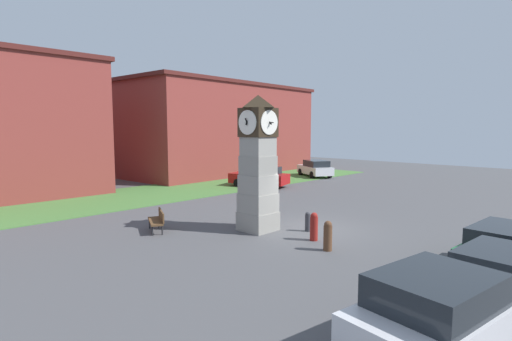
{
  "coord_description": "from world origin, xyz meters",
  "views": [
    {
      "loc": [
        -13.94,
        -10.14,
        4.4
      ],
      "look_at": [
        -0.67,
        2.61,
        2.44
      ],
      "focal_mm": 28.0,
      "sensor_mm": 36.0,
      "label": 1
    }
  ],
  "objects_px": {
    "bollard_near_tower": "(308,221)",
    "bollard_far_row": "(328,236)",
    "clock_tower": "(258,165)",
    "car_navy_sedan": "(441,312)",
    "car_by_building": "(507,246)",
    "car_far_lot": "(315,168)",
    "car_near_tower": "(504,278)",
    "car_silver_hatch": "(260,176)",
    "bollard_mid_row": "(314,226)",
    "bench": "(158,219)"
  },
  "relations": [
    {
      "from": "car_by_building",
      "to": "car_silver_hatch",
      "type": "bearing_deg",
      "value": 67.19
    },
    {
      "from": "bollard_far_row",
      "to": "bollard_mid_row",
      "type": "bearing_deg",
      "value": 57.05
    },
    {
      "from": "bollard_near_tower",
      "to": "car_silver_hatch",
      "type": "height_order",
      "value": "car_silver_hatch"
    },
    {
      "from": "bollard_near_tower",
      "to": "car_near_tower",
      "type": "height_order",
      "value": "car_near_tower"
    },
    {
      "from": "clock_tower",
      "to": "bollard_far_row",
      "type": "distance_m",
      "value": 4.45
    },
    {
      "from": "car_navy_sedan",
      "to": "car_by_building",
      "type": "height_order",
      "value": "car_navy_sedan"
    },
    {
      "from": "bollard_near_tower",
      "to": "bench",
      "type": "height_order",
      "value": "bench"
    },
    {
      "from": "bench",
      "to": "bollard_near_tower",
      "type": "bearing_deg",
      "value": -45.92
    },
    {
      "from": "car_far_lot",
      "to": "car_silver_hatch",
      "type": "bearing_deg",
      "value": -175.22
    },
    {
      "from": "car_navy_sedan",
      "to": "car_far_lot",
      "type": "xyz_separation_m",
      "value": [
        21.87,
        18.53,
        -0.06
      ]
    },
    {
      "from": "bollard_mid_row",
      "to": "car_near_tower",
      "type": "relative_size",
      "value": 0.27
    },
    {
      "from": "car_by_building",
      "to": "car_silver_hatch",
      "type": "distance_m",
      "value": 19.14
    },
    {
      "from": "bollard_far_row",
      "to": "car_silver_hatch",
      "type": "relative_size",
      "value": 0.23
    },
    {
      "from": "car_near_tower",
      "to": "bench",
      "type": "xyz_separation_m",
      "value": [
        -1.81,
        12.47,
        -0.25
      ]
    },
    {
      "from": "bollard_mid_row",
      "to": "bench",
      "type": "height_order",
      "value": "bollard_mid_row"
    },
    {
      "from": "car_by_building",
      "to": "bollard_mid_row",
      "type": "bearing_deg",
      "value": 104.8
    },
    {
      "from": "car_silver_hatch",
      "to": "bollard_near_tower",
      "type": "bearing_deg",
      "value": -127.79
    },
    {
      "from": "bench",
      "to": "car_near_tower",
      "type": "bearing_deg",
      "value": -81.75
    },
    {
      "from": "clock_tower",
      "to": "bollard_near_tower",
      "type": "xyz_separation_m",
      "value": [
        1.35,
        -1.67,
        -2.39
      ]
    },
    {
      "from": "car_far_lot",
      "to": "car_silver_hatch",
      "type": "distance_m",
      "value": 8.07
    },
    {
      "from": "car_near_tower",
      "to": "car_by_building",
      "type": "bearing_deg",
      "value": 10.84
    },
    {
      "from": "car_by_building",
      "to": "bench",
      "type": "bearing_deg",
      "value": 113.47
    },
    {
      "from": "car_silver_hatch",
      "to": "bollard_mid_row",
      "type": "bearing_deg",
      "value": -128.37
    },
    {
      "from": "car_silver_hatch",
      "to": "bench",
      "type": "height_order",
      "value": "car_silver_hatch"
    },
    {
      "from": "car_near_tower",
      "to": "car_silver_hatch",
      "type": "relative_size",
      "value": 0.88
    },
    {
      "from": "car_near_tower",
      "to": "car_navy_sedan",
      "type": "bearing_deg",
      "value": 172.32
    },
    {
      "from": "bollard_near_tower",
      "to": "car_by_building",
      "type": "xyz_separation_m",
      "value": [
        0.67,
        -7.22,
        0.29
      ]
    },
    {
      "from": "car_by_building",
      "to": "car_far_lot",
      "type": "distance_m",
      "value": 23.96
    },
    {
      "from": "clock_tower",
      "to": "car_navy_sedan",
      "type": "height_order",
      "value": "clock_tower"
    },
    {
      "from": "clock_tower",
      "to": "bollard_mid_row",
      "type": "distance_m",
      "value": 3.52
    },
    {
      "from": "bollard_mid_row",
      "to": "bench",
      "type": "relative_size",
      "value": 0.67
    },
    {
      "from": "car_navy_sedan",
      "to": "car_near_tower",
      "type": "xyz_separation_m",
      "value": [
        3.09,
        -0.42,
        -0.06
      ]
    },
    {
      "from": "bollard_mid_row",
      "to": "car_navy_sedan",
      "type": "bearing_deg",
      "value": -126.64
    },
    {
      "from": "bollard_near_tower",
      "to": "car_navy_sedan",
      "type": "distance_m",
      "value": 9.41
    },
    {
      "from": "car_navy_sedan",
      "to": "bench",
      "type": "bearing_deg",
      "value": 83.94
    },
    {
      "from": "bollard_near_tower",
      "to": "bollard_mid_row",
      "type": "distance_m",
      "value": 1.41
    },
    {
      "from": "bollard_mid_row",
      "to": "car_silver_hatch",
      "type": "height_order",
      "value": "car_silver_hatch"
    },
    {
      "from": "bollard_mid_row",
      "to": "bench",
      "type": "xyz_separation_m",
      "value": [
        -3.5,
        5.63,
        -0.04
      ]
    },
    {
      "from": "car_navy_sedan",
      "to": "bollard_far_row",
      "type": "bearing_deg",
      "value": 52.61
    },
    {
      "from": "car_far_lot",
      "to": "bollard_near_tower",
      "type": "bearing_deg",
      "value": -145.46
    },
    {
      "from": "car_navy_sedan",
      "to": "bench",
      "type": "height_order",
      "value": "car_navy_sedan"
    },
    {
      "from": "car_by_building",
      "to": "bench",
      "type": "height_order",
      "value": "car_by_building"
    },
    {
      "from": "car_far_lot",
      "to": "car_navy_sedan",
      "type": "bearing_deg",
      "value": -139.73
    },
    {
      "from": "car_by_building",
      "to": "car_navy_sedan",
      "type": "bearing_deg",
      "value": -178.03
    },
    {
      "from": "bollard_near_tower",
      "to": "bollard_mid_row",
      "type": "height_order",
      "value": "bollard_mid_row"
    },
    {
      "from": "bollard_near_tower",
      "to": "bollard_far_row",
      "type": "xyz_separation_m",
      "value": [
        -1.71,
        -2.15,
        0.12
      ]
    },
    {
      "from": "clock_tower",
      "to": "car_far_lot",
      "type": "xyz_separation_m",
      "value": [
        17.47,
        9.43,
        -2.05
      ]
    },
    {
      "from": "clock_tower",
      "to": "bollard_far_row",
      "type": "height_order",
      "value": "clock_tower"
    },
    {
      "from": "car_near_tower",
      "to": "car_far_lot",
      "type": "distance_m",
      "value": 26.68
    },
    {
      "from": "clock_tower",
      "to": "car_navy_sedan",
      "type": "xyz_separation_m",
      "value": [
        -4.41,
        -9.1,
        -2.0
      ]
    }
  ]
}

